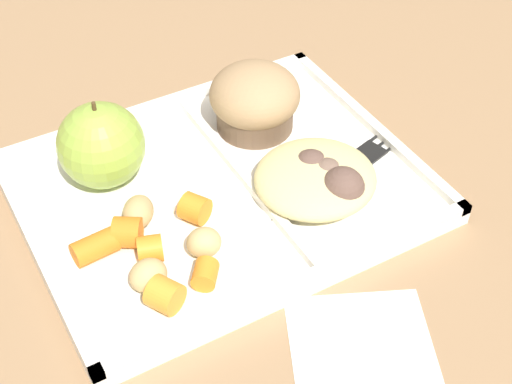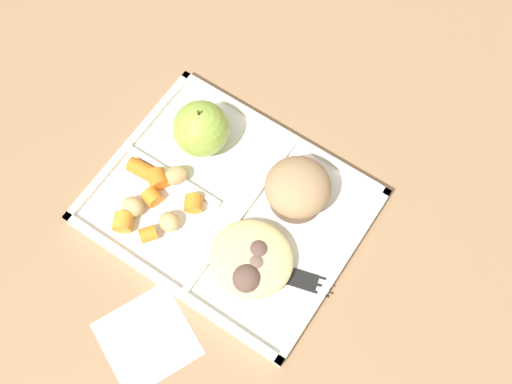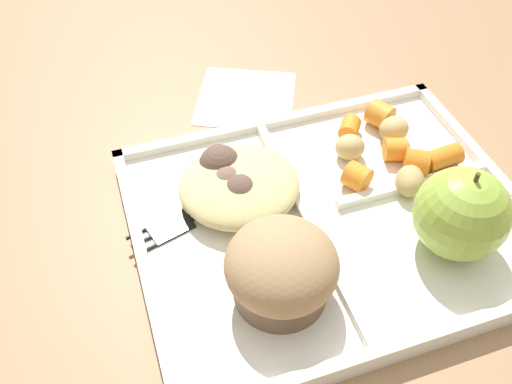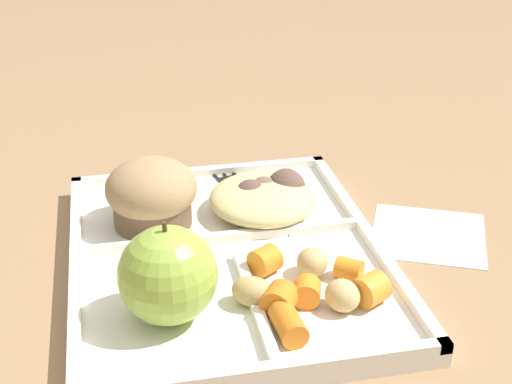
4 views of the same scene
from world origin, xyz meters
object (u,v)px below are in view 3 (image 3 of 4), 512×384
(lunch_tray, at_px, (330,220))
(bran_muffin, at_px, (281,269))
(green_apple, at_px, (461,214))
(plastic_fork, at_px, (199,213))

(lunch_tray, relative_size, bran_muffin, 3.97)
(green_apple, xyz_separation_m, bran_muffin, (0.15, -0.00, -0.01))
(lunch_tray, bearing_deg, bran_muffin, 40.63)
(bran_muffin, bearing_deg, lunch_tray, -139.37)
(lunch_tray, distance_m, bran_muffin, 0.10)
(green_apple, bearing_deg, plastic_fork, -26.93)
(bran_muffin, height_order, plastic_fork, bran_muffin)
(lunch_tray, distance_m, plastic_fork, 0.12)
(green_apple, distance_m, plastic_fork, 0.22)
(green_apple, bearing_deg, lunch_tray, -35.36)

